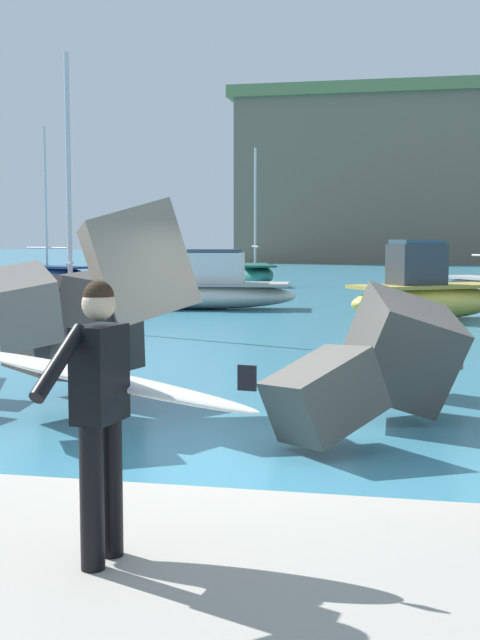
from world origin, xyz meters
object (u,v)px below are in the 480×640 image
object	(u,v)px
boat_near_right	(70,312)
boat_mid_right	(52,275)
surfer_with_board	(104,396)
boat_mid_left	(203,290)
boat_near_left	(425,295)
boat_near_centre	(256,273)
mooring_buoy_inner	(195,280)

from	to	relation	value
boat_near_right	boat_mid_right	world-z (taller)	boat_mid_right
surfer_with_board	boat_mid_left	bearing A→B (deg)	102.66
boat_near_left	boat_mid_right	distance (m)	22.78
boat_near_right	boat_mid_left	size ratio (longest dim) A/B	1.06
boat_near_centre	boat_mid_right	distance (m)	10.18
boat_mid_left	mooring_buoy_inner	bearing A→B (deg)	105.73
surfer_with_board	boat_near_right	xyz separation A→B (m)	(-6.51, 14.64, -0.80)
surfer_with_board	mooring_buoy_inner	distance (m)	38.68
surfer_with_board	mooring_buoy_inner	size ratio (longest dim) A/B	4.82
boat_near_left	boat_near_right	world-z (taller)	boat_near_right
surfer_with_board	boat_mid_right	size ratio (longest dim) A/B	0.27
mooring_buoy_inner	boat_near_centre	bearing A→B (deg)	-12.00
surfer_with_board	boat_near_left	size ratio (longest dim) A/B	0.43
surfer_with_board	mooring_buoy_inner	bearing A→B (deg)	103.94
surfer_with_board	boat_mid_left	world-z (taller)	surfer_with_board
boat_near_right	mooring_buoy_inner	bearing A→B (deg)	96.99
surfer_with_board	boat_mid_right	distance (m)	37.00
mooring_buoy_inner	boat_near_right	bearing A→B (deg)	-83.01
boat_mid_right	surfer_with_board	bearing A→B (deg)	-65.11
boat_near_right	boat_mid_left	world-z (taller)	boat_near_right
boat_near_left	boat_mid_left	xyz separation A→B (m)	(-7.18, 2.56, -0.10)
surfer_with_board	boat_near_centre	distance (m)	37.28
boat_near_left	boat_near_right	bearing A→B (deg)	-151.62
surfer_with_board	boat_mid_right	xyz separation A→B (m)	(-15.57, 33.56, -0.69)
boat_mid_right	mooring_buoy_inner	size ratio (longest dim) A/B	17.85
boat_mid_left	boat_mid_right	size ratio (longest dim) A/B	0.83
boat_mid_left	mooring_buoy_inner	xyz separation A→B (m)	(-4.39, 15.58, -0.41)
surfer_with_board	boat_near_left	world-z (taller)	boat_near_left
boat_near_left	boat_near_centre	bearing A→B (deg)	115.15
surfer_with_board	boat_near_centre	world-z (taller)	boat_near_centre
boat_near_centre	boat_near_right	xyz separation A→B (m)	(-0.58, -22.16, -0.12)
boat_near_centre	boat_near_right	distance (m)	22.17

